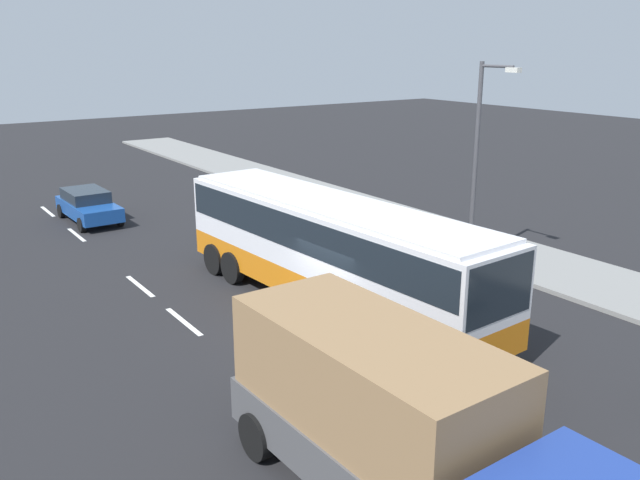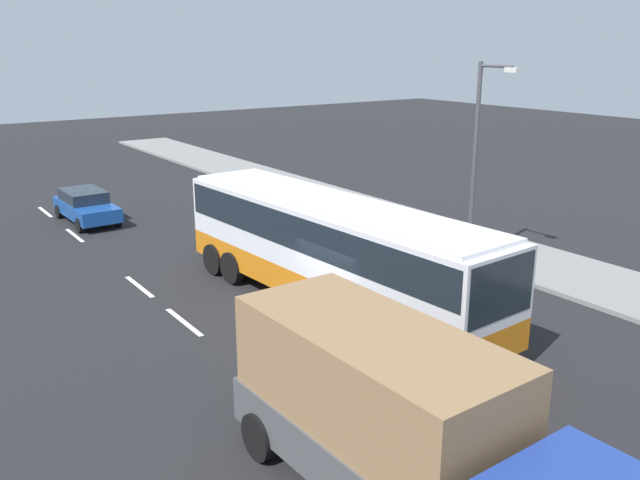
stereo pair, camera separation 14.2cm
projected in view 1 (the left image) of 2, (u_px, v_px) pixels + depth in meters
The scene contains 7 objects.
ground_plane at pixel (329, 331), 18.96m from camera, with size 120.00×120.00×0.00m, color black.
sidewalk_curb at pixel (545, 266), 24.19m from camera, with size 80.00×4.00×0.15m, color gray.
lane_centreline at pixel (131, 279), 23.15m from camera, with size 27.16×0.16×0.01m.
coach_bus at pixel (331, 243), 20.02m from camera, with size 12.51×3.37×3.38m.
cargo_truck at pixel (403, 428), 11.14m from camera, with size 8.08×2.79×3.16m.
car_blue_saloon at pixel (88, 205), 30.40m from camera, with size 4.43×1.97×1.44m.
street_lamp at pixel (480, 150), 23.64m from camera, with size 1.71×0.24×7.11m.
Camera 1 is at (14.21, -10.13, 7.85)m, focal length 37.45 mm.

